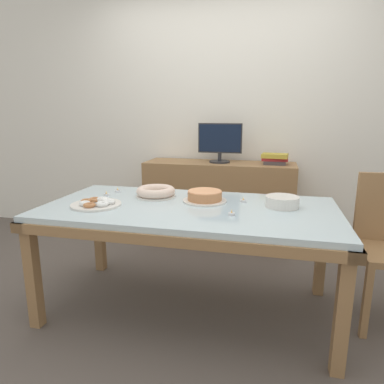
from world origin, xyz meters
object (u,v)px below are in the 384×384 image
object	(u,v)px
plate_stack	(282,202)
tealight_right_edge	(232,214)
cake_golden_bundt	(156,192)
pastry_platter	(97,203)
tealight_left_edge	(218,193)
cake_chocolate_round	(205,197)
book_stack	(275,159)
computer_monitor	(220,143)
tealight_near_front	(118,191)
tealight_centre	(243,201)
tealight_near_cakes	(106,195)

from	to	relation	value
plate_stack	tealight_right_edge	bearing A→B (deg)	-138.45
cake_golden_bundt	pastry_platter	size ratio (longest dim) A/B	0.87
plate_stack	tealight_left_edge	xyz separation A→B (m)	(-0.45, 0.24, -0.02)
cake_chocolate_round	book_stack	bearing A→B (deg)	67.86
cake_golden_bundt	pastry_platter	bearing A→B (deg)	-132.58
computer_monitor	book_stack	size ratio (longest dim) A/B	1.68
cake_chocolate_round	tealight_near_front	size ratio (longest dim) A/B	7.43
cake_chocolate_round	cake_golden_bundt	size ratio (longest dim) A/B	1.06
cake_golden_bundt	tealight_left_edge	size ratio (longest dim) A/B	6.98
book_stack	cake_chocolate_round	xyz separation A→B (m)	(-0.45, -1.10, -0.13)
computer_monitor	tealight_centre	bearing A→B (deg)	-72.85
book_stack	plate_stack	size ratio (longest dim) A/B	1.20
pastry_platter	cake_chocolate_round	bearing A→B (deg)	22.17
tealight_right_edge	plate_stack	bearing A→B (deg)	41.55
tealight_near_cakes	book_stack	bearing A→B (deg)	43.40
plate_stack	tealight_near_front	bearing A→B (deg)	173.06
book_stack	tealight_near_cakes	bearing A→B (deg)	-136.60
computer_monitor	tealight_near_cakes	xyz separation A→B (m)	(-0.65, -1.11, -0.29)
book_stack	tealight_left_edge	xyz separation A→B (m)	(-0.39, -0.88, -0.15)
plate_stack	tealight_near_cakes	bearing A→B (deg)	179.37
cake_chocolate_round	plate_stack	distance (m)	0.51
tealight_left_edge	book_stack	bearing A→B (deg)	65.85
cake_chocolate_round	plate_stack	bearing A→B (deg)	-2.35
cake_golden_bundt	tealight_near_front	bearing A→B (deg)	167.01
tealight_left_edge	tealight_centre	world-z (taller)	same
tealight_near_front	tealight_centre	world-z (taller)	same
plate_stack	tealight_centre	distance (m)	0.26
plate_stack	tealight_near_front	distance (m)	1.21
book_stack	plate_stack	bearing A→B (deg)	-87.00
pastry_platter	plate_stack	xyz separation A→B (m)	(1.16, 0.25, 0.02)
pastry_platter	tealight_centre	bearing A→B (deg)	18.85
pastry_platter	cake_golden_bundt	bearing A→B (deg)	47.42
plate_stack	tealight_left_edge	distance (m)	0.51
book_stack	tealight_right_edge	size ratio (longest dim) A/B	6.32
tealight_near_cakes	tealight_centre	distance (m)	0.98
cake_chocolate_round	tealight_near_cakes	bearing A→B (deg)	-179.43
cake_golden_bundt	tealight_near_cakes	distance (m)	0.36
cake_golden_bundt	tealight_centre	distance (m)	0.62
computer_monitor	tealight_right_edge	world-z (taller)	computer_monitor
cake_chocolate_round	tealight_right_edge	distance (m)	0.35
computer_monitor	tealight_centre	xyz separation A→B (m)	(0.33, -1.05, -0.29)
book_stack	cake_golden_bundt	world-z (taller)	book_stack
computer_monitor	book_stack	distance (m)	0.54
tealight_near_cakes	pastry_platter	bearing A→B (deg)	-75.49
tealight_near_cakes	tealight_near_front	bearing A→B (deg)	79.15
pastry_platter	tealight_near_front	size ratio (longest dim) A/B	8.02
cake_golden_bundt	tealight_centre	world-z (taller)	cake_golden_bundt
tealight_near_front	cake_golden_bundt	bearing A→B (deg)	-12.99
computer_monitor	cake_chocolate_round	distance (m)	1.13
tealight_centre	tealight_right_edge	bearing A→B (deg)	-96.77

